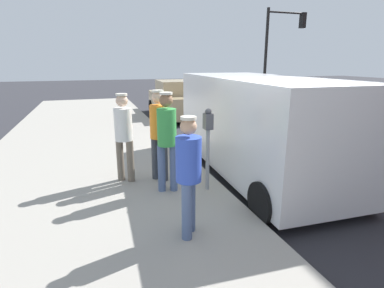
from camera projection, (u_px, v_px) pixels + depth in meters
The scene contains 10 objects.
ground_plane at pixel (283, 197), 5.74m from camera, with size 80.00×80.00×0.00m, color #2D2D33.
sidewalk_slab at pixel (87, 224), 4.65m from camera, with size 5.00×32.00×0.15m, color #9E998E.
parking_meter_near at pixel (208, 136), 5.47m from camera, with size 0.14×0.18×1.52m.
pedestrian_in_white at pixel (124, 132), 5.88m from camera, with size 0.34×0.34×1.74m.
pedestrian_in_orange at pixel (159, 129), 5.94m from camera, with size 0.34×0.34×1.80m.
pedestrian_in_blue at pixel (189, 170), 3.99m from camera, with size 0.34×0.34×1.65m.
pedestrian_in_green at pixel (167, 135), 5.40m from camera, with size 0.35×0.34×1.81m.
parked_van at pixel (258, 123), 6.70m from camera, with size 2.30×5.27×2.15m.
parked_sedan_behind at pixel (176, 100), 13.89m from camera, with size 2.08×4.46×1.65m.
traffic_light_corner at pixel (280, 42), 16.67m from camera, with size 2.48×0.42×5.20m.
Camera 1 is at (3.31, 4.46, 2.47)m, focal length 28.53 mm.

